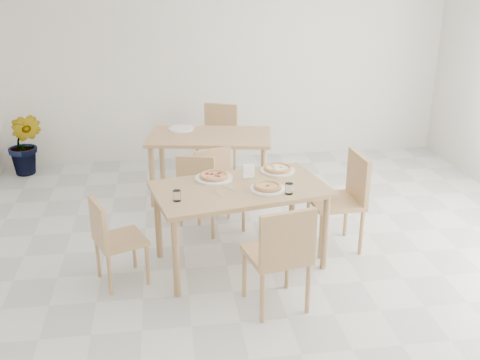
{
  "coord_description": "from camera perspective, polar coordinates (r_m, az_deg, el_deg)",
  "views": [
    {
      "loc": [
        -0.89,
        -4.02,
        2.6
      ],
      "look_at": [
        -0.25,
        0.48,
        0.82
      ],
      "focal_mm": 42.0,
      "sensor_mm": 36.0,
      "label": 1
    }
  ],
  "objects": [
    {
      "name": "main_table",
      "position": [
        4.95,
        0.0,
        -1.6
      ],
      "size": [
        1.63,
        1.13,
        0.75
      ],
      "rotation": [
        0.0,
        0.0,
        0.2
      ],
      "color": "#A97F57",
      "rests_on": "ground"
    },
    {
      "name": "chair_south",
      "position": [
        4.33,
        4.18,
        -7.25
      ],
      "size": [
        0.53,
        0.53,
        0.91
      ],
      "rotation": [
        0.0,
        0.0,
        3.35
      ],
      "color": "tan",
      "rests_on": "ground"
    },
    {
      "name": "chair_north",
      "position": [
        5.74,
        -2.32,
        -0.38
      ],
      "size": [
        0.51,
        0.51,
        0.81
      ],
      "rotation": [
        0.0,
        0.0,
        0.34
      ],
      "color": "tan",
      "rests_on": "ground"
    },
    {
      "name": "chair_west",
      "position": [
        4.84,
        -12.91,
        -5.55
      ],
      "size": [
        0.5,
        0.5,
        0.78
      ],
      "rotation": [
        0.0,
        0.0,
        1.95
      ],
      "color": "tan",
      "rests_on": "ground"
    },
    {
      "name": "chair_east",
      "position": [
        5.39,
        10.6,
        -1.43
      ],
      "size": [
        0.49,
        0.49,
        0.93
      ],
      "rotation": [
        0.0,
        0.0,
        -1.52
      ],
      "color": "tan",
      "rests_on": "ground"
    },
    {
      "name": "plate_margherita",
      "position": [
        4.85,
        2.82,
        -0.9
      ],
      "size": [
        0.31,
        0.31,
        0.02
      ],
      "primitive_type": "cylinder",
      "color": "white",
      "rests_on": "main_table"
    },
    {
      "name": "plate_mushroom",
      "position": [
        5.28,
        3.84,
        0.96
      ],
      "size": [
        0.32,
        0.32,
        0.02
      ],
      "primitive_type": "cylinder",
      "color": "white",
      "rests_on": "main_table"
    },
    {
      "name": "plate_pepperoni",
      "position": [
        5.09,
        -2.67,
        0.2
      ],
      "size": [
        0.34,
        0.34,
        0.02
      ],
      "primitive_type": "cylinder",
      "color": "white",
      "rests_on": "main_table"
    },
    {
      "name": "pizza_margherita",
      "position": [
        4.85,
        2.83,
        -0.66
      ],
      "size": [
        0.3,
        0.3,
        0.03
      ],
      "rotation": [
        0.0,
        0.0,
        0.29
      ],
      "color": "#EDAE6F",
      "rests_on": "plate_margherita"
    },
    {
      "name": "pizza_mushroom",
      "position": [
        5.28,
        3.85,
        1.2
      ],
      "size": [
        0.27,
        0.27,
        0.03
      ],
      "rotation": [
        0.0,
        0.0,
        0.03
      ],
      "color": "#EDAE6F",
      "rests_on": "plate_mushroom"
    },
    {
      "name": "pizza_pepperoni",
      "position": [
        5.09,
        -2.67,
        0.44
      ],
      "size": [
        0.3,
        0.3,
        0.03
      ],
      "rotation": [
        0.0,
        0.0,
        -0.14
      ],
      "color": "#EDAE6F",
      "rests_on": "plate_pepperoni"
    },
    {
      "name": "tumbler_a",
      "position": [
        4.64,
        -6.42,
        -1.6
      ],
      "size": [
        0.07,
        0.07,
        0.09
      ],
      "primitive_type": "cylinder",
      "color": "white",
      "rests_on": "main_table"
    },
    {
      "name": "tumbler_b",
      "position": [
        4.77,
        5.0,
        -0.88
      ],
      "size": [
        0.07,
        0.07,
        0.09
      ],
      "primitive_type": "cylinder",
      "color": "white",
      "rests_on": "main_table"
    },
    {
      "name": "napkin_holder",
      "position": [
        5.08,
        0.85,
        0.84
      ],
      "size": [
        0.13,
        0.08,
        0.13
      ],
      "rotation": [
        0.0,
        0.0,
        0.17
      ],
      "color": "silver",
      "rests_on": "main_table"
    },
    {
      "name": "fork_a",
      "position": [
        4.88,
        -1.1,
        -0.83
      ],
      "size": [
        0.1,
        0.16,
        0.01
      ],
      "primitive_type": "cube",
      "rotation": [
        0.0,
        0.0,
        0.52
      ],
      "color": "silver",
      "rests_on": "main_table"
    },
    {
      "name": "fork_b",
      "position": [
        4.78,
        -2.28,
        -1.36
      ],
      "size": [
        0.05,
        0.18,
        0.01
      ],
      "primitive_type": "cube",
      "rotation": [
        0.0,
        0.0,
        0.19
      ],
      "color": "silver",
      "rests_on": "main_table"
    },
    {
      "name": "second_table",
      "position": [
        6.43,
        -3.1,
        3.81
      ],
      "size": [
        1.5,
        1.02,
        0.75
      ],
      "rotation": [
        0.0,
        0.0,
        -0.18
      ],
      "color": "tan",
      "rests_on": "ground"
    },
    {
      "name": "chair_back_s",
      "position": [
        5.8,
        -4.33,
        -0.36
      ],
      "size": [
        0.47,
        0.47,
        0.78
      ],
      "rotation": [
        0.0,
        0.0,
        2.89
      ],
      "color": "tan",
      "rests_on": "ground"
    },
    {
      "name": "chair_back_n",
      "position": [
        7.24,
        -2.21,
        4.65
      ],
      "size": [
        0.58,
        0.58,
        0.89
      ],
      "rotation": [
        0.0,
        0.0,
        -0.42
      ],
      "color": "tan",
      "rests_on": "ground"
    },
    {
      "name": "plate_empty",
      "position": [
        6.65,
        -5.99,
        5.22
      ],
      "size": [
        0.3,
        0.3,
        0.02
      ],
      "primitive_type": "cylinder",
      "color": "white",
      "rests_on": "second_table"
    },
    {
      "name": "potted_plant",
      "position": [
        7.71,
        -20.97,
        3.44
      ],
      "size": [
        0.51,
        0.44,
        0.82
      ],
      "primitive_type": "imported",
      "rotation": [
        0.0,
        0.0,
        -0.19
      ],
      "color": "#2D6C20",
      "rests_on": "ground"
    }
  ]
}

